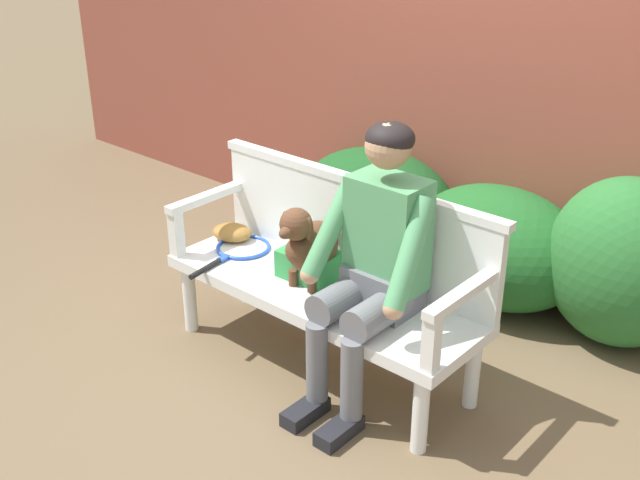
{
  "coord_description": "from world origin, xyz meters",
  "views": [
    {
      "loc": [
        2.15,
        -2.45,
        2.23
      ],
      "look_at": [
        0.0,
        0.0,
        0.69
      ],
      "focal_mm": 43.43,
      "sensor_mm": 36.0,
      "label": 1
    }
  ],
  "objects_px": {
    "garden_bench": "(320,297)",
    "person_seated": "(375,258)",
    "dog_on_bench": "(309,244)",
    "sports_bag": "(309,264)",
    "baseball_glove": "(232,232)",
    "tennis_racket": "(240,249)"
  },
  "relations": [
    {
      "from": "garden_bench",
      "to": "sports_bag",
      "type": "bearing_deg",
      "value": 158.24
    },
    {
      "from": "dog_on_bench",
      "to": "sports_bag",
      "type": "relative_size",
      "value": 1.55
    },
    {
      "from": "person_seated",
      "to": "dog_on_bench",
      "type": "bearing_deg",
      "value": 178.92
    },
    {
      "from": "baseball_glove",
      "to": "sports_bag",
      "type": "bearing_deg",
      "value": -24.2
    },
    {
      "from": "sports_bag",
      "to": "person_seated",
      "type": "bearing_deg",
      "value": -7.75
    },
    {
      "from": "garden_bench",
      "to": "baseball_glove",
      "type": "distance_m",
      "value": 0.72
    },
    {
      "from": "baseball_glove",
      "to": "sports_bag",
      "type": "distance_m",
      "value": 0.6
    },
    {
      "from": "dog_on_bench",
      "to": "baseball_glove",
      "type": "xyz_separation_m",
      "value": [
        -0.65,
        0.09,
        -0.17
      ]
    },
    {
      "from": "garden_bench",
      "to": "person_seated",
      "type": "height_order",
      "value": "person_seated"
    },
    {
      "from": "baseball_glove",
      "to": "garden_bench",
      "type": "bearing_deg",
      "value": -27.08
    },
    {
      "from": "person_seated",
      "to": "sports_bag",
      "type": "height_order",
      "value": "person_seated"
    },
    {
      "from": "garden_bench",
      "to": "baseball_glove",
      "type": "bearing_deg",
      "value": 173.15
    },
    {
      "from": "tennis_racket",
      "to": "baseball_glove",
      "type": "distance_m",
      "value": 0.15
    },
    {
      "from": "tennis_racket",
      "to": "baseball_glove",
      "type": "bearing_deg",
      "value": 153.6
    },
    {
      "from": "dog_on_bench",
      "to": "baseball_glove",
      "type": "bearing_deg",
      "value": 171.67
    },
    {
      "from": "dog_on_bench",
      "to": "baseball_glove",
      "type": "relative_size",
      "value": 1.97
    },
    {
      "from": "dog_on_bench",
      "to": "tennis_racket",
      "type": "relative_size",
      "value": 0.75
    },
    {
      "from": "person_seated",
      "to": "sports_bag",
      "type": "xyz_separation_m",
      "value": [
        -0.44,
        0.06,
        -0.2
      ]
    },
    {
      "from": "tennis_racket",
      "to": "baseball_glove",
      "type": "relative_size",
      "value": 2.62
    },
    {
      "from": "tennis_racket",
      "to": "sports_bag",
      "type": "relative_size",
      "value": 2.06
    },
    {
      "from": "garden_bench",
      "to": "baseball_glove",
      "type": "height_order",
      "value": "baseball_glove"
    },
    {
      "from": "garden_bench",
      "to": "person_seated",
      "type": "xyz_separation_m",
      "value": [
        0.34,
        -0.02,
        0.33
      ]
    }
  ]
}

